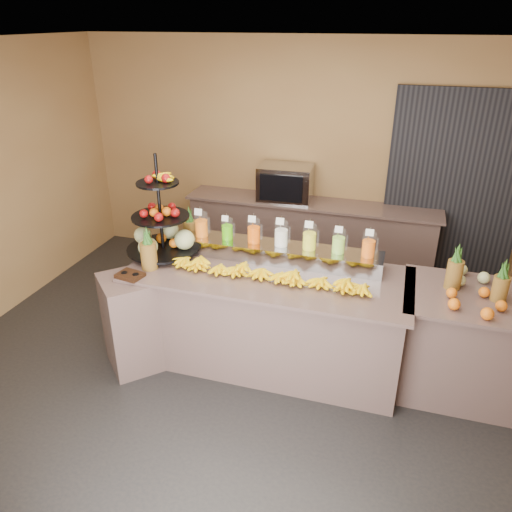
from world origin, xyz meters
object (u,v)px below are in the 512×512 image
at_px(right_fruit_pile, 474,291).
at_px(oven_warmer, 286,183).
at_px(pitcher_tray, 281,253).
at_px(banana_heap, 270,271).
at_px(fruit_stand, 166,230).
at_px(condiment_caddy, 130,275).

height_order(right_fruit_pile, oven_warmer, oven_warmer).
xyz_separation_m(pitcher_tray, right_fruit_pile, (1.64, -0.25, 0.00)).
bearing_deg(oven_warmer, pitcher_tray, -79.93).
bearing_deg(banana_heap, fruit_stand, 170.46).
height_order(condiment_caddy, oven_warmer, oven_warmer).
distance_m(pitcher_tray, banana_heap, 0.35).
bearing_deg(pitcher_tray, right_fruit_pile, -8.50).
relative_size(fruit_stand, oven_warmer, 1.50).
distance_m(condiment_caddy, oven_warmer, 2.51).
distance_m(fruit_stand, condiment_caddy, 0.58).
height_order(banana_heap, fruit_stand, fruit_stand).
bearing_deg(oven_warmer, right_fruit_pile, -46.01).
relative_size(right_fruit_pile, oven_warmer, 0.73).
relative_size(banana_heap, fruit_stand, 1.93).
relative_size(condiment_caddy, right_fruit_pile, 0.47).
bearing_deg(banana_heap, condiment_caddy, -163.34).
bearing_deg(right_fruit_pile, pitcher_tray, 171.50).
bearing_deg(condiment_caddy, oven_warmer, 71.40).
distance_m(banana_heap, oven_warmer, 2.06).
bearing_deg(pitcher_tray, fruit_stand, -170.48).
height_order(pitcher_tray, oven_warmer, oven_warmer).
bearing_deg(fruit_stand, oven_warmer, 55.43).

